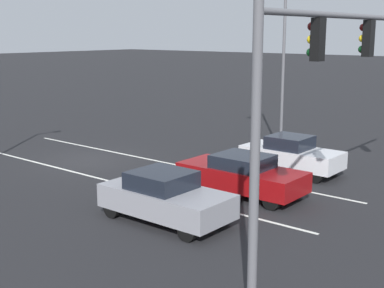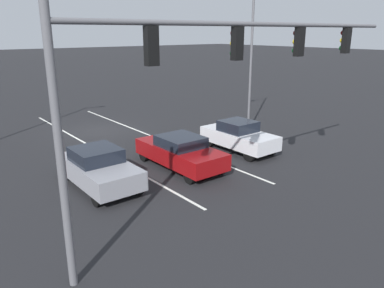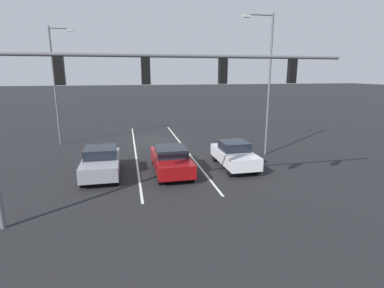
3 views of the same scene
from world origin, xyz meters
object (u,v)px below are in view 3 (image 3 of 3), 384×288
Objects in this scene: car_gray_rightlane_front at (101,162)px; street_lamp_right_shoulder at (56,80)px; car_maroon_midlane_front at (171,160)px; traffic_signal_gantry at (128,86)px; car_white_leftlane_front at (234,155)px; street_lamp_left_shoulder at (267,77)px.

car_gray_rightlane_front is 10.07m from street_lamp_right_shoulder.
car_maroon_midlane_front is 0.35× the size of traffic_signal_gantry.
traffic_signal_gantry reaches higher than car_maroon_midlane_front.
car_maroon_midlane_front is (3.85, 0.12, -0.04)m from car_white_leftlane_front.
car_maroon_midlane_front is at bearing 19.71° from street_lamp_left_shoulder.
car_gray_rightlane_front reaches higher than car_white_leftlane_front.
traffic_signal_gantry is 11.71m from street_lamp_left_shoulder.
street_lamp_right_shoulder is at bearing -49.30° from car_maroon_midlane_front.
street_lamp_left_shoulder is at bearing -140.76° from traffic_signal_gantry.
street_lamp_right_shoulder is at bearing -69.17° from traffic_signal_gantry.
street_lamp_left_shoulder reaches higher than car_white_leftlane_front.
traffic_signal_gantry is at bearing 39.24° from street_lamp_left_shoulder.
car_gray_rightlane_front is at bearing 11.63° from street_lamp_left_shoulder.
car_white_leftlane_front is 14.76m from street_lamp_right_shoulder.
traffic_signal_gantry is 14.55m from street_lamp_right_shoulder.
street_lamp_left_shoulder reaches higher than car_gray_rightlane_front.
street_lamp_right_shoulder is 0.96× the size of street_lamp_left_shoulder.
street_lamp_left_shoulder is (-2.97, -2.32, 4.49)m from car_white_leftlane_front.
car_white_leftlane_front is at bearing 38.08° from street_lamp_left_shoulder.
car_gray_rightlane_front is at bearing -0.96° from car_white_leftlane_front.
car_gray_rightlane_front is 0.32× the size of traffic_signal_gantry.
car_maroon_midlane_front is at bearing 1.76° from car_white_leftlane_front.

